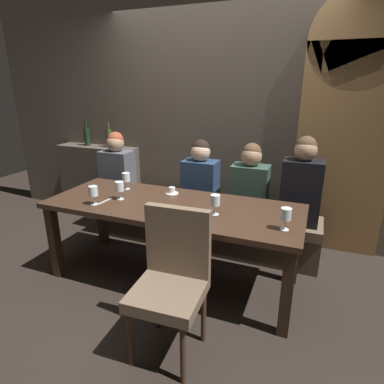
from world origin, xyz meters
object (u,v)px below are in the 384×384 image
(diner_far_end, at_px, (250,182))
(wine_glass_near_left, at_px, (126,178))
(banquette_bench, at_px, (200,226))
(diner_near_end, at_px, (302,183))
(wine_glass_far_right, at_px, (215,201))
(dining_table, at_px, (172,213))
(diner_redhead, at_px, (117,167))
(wine_glass_end_right, at_px, (120,187))
(wine_glass_near_right, at_px, (93,192))
(chair_near_side, at_px, (172,274))
(fork_on_table, at_px, (105,201))
(wine_bottle_pale_label, at_px, (109,137))
(wine_glass_center_front, at_px, (286,215))
(wine_bottle_dark_red, at_px, (87,136))
(espresso_cup, at_px, (172,191))
(diner_bearded, at_px, (201,176))

(diner_far_end, xyz_separation_m, wine_glass_near_left, (-1.11, -0.49, 0.06))
(banquette_bench, xyz_separation_m, wine_glass_near_left, (-0.58, -0.49, 0.63))
(diner_far_end, xyz_separation_m, diner_near_end, (0.49, -0.02, 0.05))
(banquette_bench, bearing_deg, wine_glass_far_right, -62.23)
(dining_table, distance_m, wine_glass_far_right, 0.47)
(diner_redhead, relative_size, wine_glass_end_right, 4.64)
(diner_far_end, distance_m, wine_glass_near_right, 1.49)
(chair_near_side, bearing_deg, fork_on_table, 148.39)
(wine_bottle_pale_label, distance_m, wine_glass_end_right, 1.46)
(dining_table, xyz_separation_m, wine_glass_center_front, (0.96, -0.17, 0.20))
(wine_glass_near_left, bearing_deg, diner_near_end, 16.46)
(wine_glass_far_right, height_order, wine_glass_end_right, same)
(diner_near_end, relative_size, wine_bottle_pale_label, 2.55)
(banquette_bench, height_order, wine_glass_center_front, wine_glass_center_front)
(chair_near_side, height_order, wine_glass_end_right, chair_near_side)
(chair_near_side, xyz_separation_m, wine_bottle_pale_label, (-1.70, 1.79, 0.51))
(wine_bottle_dark_red, bearing_deg, wine_bottle_pale_label, 3.42)
(banquette_bench, height_order, diner_redhead, diner_redhead)
(wine_bottle_dark_red, distance_m, wine_glass_near_right, 1.71)
(diner_redhead, relative_size, espresso_cup, 6.34)
(dining_table, height_order, wine_glass_center_front, wine_glass_center_front)
(wine_glass_center_front, relative_size, espresso_cup, 1.37)
(wine_glass_near_left, relative_size, wine_glass_end_right, 1.00)
(diner_near_end, bearing_deg, diner_redhead, 179.60)
(wine_glass_near_right, xyz_separation_m, espresso_cup, (0.50, 0.50, -0.09))
(dining_table, xyz_separation_m, diner_far_end, (0.53, 0.70, 0.14))
(diner_redhead, height_order, wine_glass_near_left, diner_redhead)
(wine_glass_near_left, height_order, wine_glass_end_right, same)
(fork_on_table, bearing_deg, diner_far_end, 43.40)
(diner_redhead, relative_size, wine_glass_center_front, 4.64)
(diner_bearded, distance_m, wine_glass_far_right, 0.90)
(fork_on_table, bearing_deg, wine_bottle_pale_label, 128.34)
(diner_far_end, height_order, wine_glass_near_left, diner_far_end)
(diner_near_end, bearing_deg, dining_table, -146.17)
(wine_glass_far_right, relative_size, espresso_cup, 1.37)
(diner_near_end, xyz_separation_m, wine_glass_near_right, (-1.63, -0.94, 0.01))
(diner_far_end, bearing_deg, diner_redhead, -179.90)
(banquette_bench, distance_m, diner_redhead, 1.18)
(diner_near_end, relative_size, wine_bottle_dark_red, 2.55)
(diner_bearded, relative_size, wine_bottle_pale_label, 2.25)
(wine_glass_near_right, bearing_deg, fork_on_table, 67.10)
(diner_near_end, distance_m, wine_bottle_dark_red, 2.75)
(banquette_bench, bearing_deg, diner_bearded, 70.72)
(wine_glass_near_left, height_order, espresso_cup, wine_glass_near_left)
(wine_glass_far_right, distance_m, wine_glass_near_right, 1.04)
(dining_table, bearing_deg, diner_bearded, 89.75)
(banquette_bench, bearing_deg, espresso_cup, -103.76)
(banquette_bench, distance_m, fork_on_table, 1.16)
(wine_bottle_dark_red, bearing_deg, wine_glass_near_right, -50.20)
(banquette_bench, xyz_separation_m, wine_glass_end_right, (-0.48, -0.76, 0.63))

